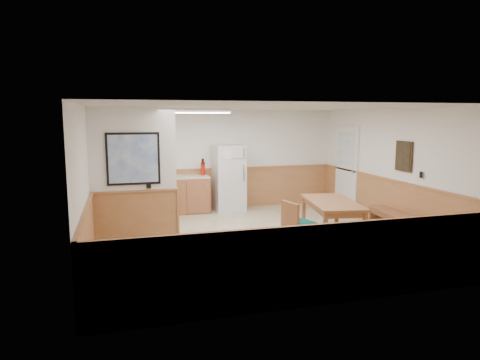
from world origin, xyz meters
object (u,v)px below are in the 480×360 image
object	(u,v)px
dining_table	(332,206)
dining_bench	(395,218)
dining_chair	(295,221)
soap_bottle	(135,173)
fire_extinguisher	(203,168)
refrigerator	(229,178)

from	to	relation	value
dining_table	dining_bench	world-z (taller)	dining_table
dining_table	dining_chair	distance (m)	0.95
dining_chair	soap_bottle	distance (m)	4.36
dining_table	fire_extinguisher	distance (m)	3.68
dining_chair	soap_bottle	bearing A→B (deg)	114.03
soap_bottle	fire_extinguisher	bearing A→B (deg)	-0.17
refrigerator	dining_chair	xyz separation A→B (m)	(0.36, -3.37, -0.32)
dining_chair	soap_bottle	xyz separation A→B (m)	(-2.61, 3.46, 0.52)
dining_bench	fire_extinguisher	size ratio (longest dim) A/B	3.93
dining_table	dining_bench	bearing A→B (deg)	7.70
dining_table	dining_chair	world-z (taller)	dining_chair
fire_extinguisher	soap_bottle	size ratio (longest dim) A/B	1.77
dining_bench	dining_chair	xyz separation A→B (m)	(-2.23, -0.26, 0.15)
refrigerator	fire_extinguisher	distance (m)	0.69
dining_bench	soap_bottle	size ratio (longest dim) A/B	6.96
refrigerator	dining_bench	world-z (taller)	refrigerator
dining_table	fire_extinguisher	bearing A→B (deg)	131.06
dining_chair	fire_extinguisher	size ratio (longest dim) A/B	2.06
dining_chair	fire_extinguisher	xyz separation A→B (m)	(-0.99, 3.45, 0.59)
dining_bench	refrigerator	bearing A→B (deg)	136.63
refrigerator	fire_extinguisher	bearing A→B (deg)	170.74
dining_bench	soap_bottle	world-z (taller)	soap_bottle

